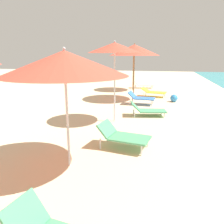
{
  "coord_description": "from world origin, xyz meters",
  "views": [
    {
      "loc": [
        1.45,
        6.78,
        2.31
      ],
      "look_at": [
        0.23,
        12.53,
        0.83
      ],
      "focal_mm": 36.74,
      "sensor_mm": 36.0,
      "label": 1
    }
  ],
  "objects_px": {
    "lounger_fourth_shoreside": "(123,135)",
    "umbrella_farthest": "(134,51)",
    "umbrella_sixth": "(134,50)",
    "lounger_sixth_inland": "(141,97)",
    "umbrella_fourth": "(65,63)",
    "lounger_fifth_shoreside": "(147,110)",
    "lounger_sixth_shoreside": "(153,92)",
    "beach_ball": "(174,98)",
    "lounger_farthest_shoreside": "(143,84)",
    "umbrella_fifth": "(115,48)"
  },
  "relations": [
    {
      "from": "lounger_fourth_shoreside",
      "to": "umbrella_farthest",
      "type": "relative_size",
      "value": 0.49
    },
    {
      "from": "umbrella_sixth",
      "to": "lounger_sixth_inland",
      "type": "bearing_deg",
      "value": -68.07
    },
    {
      "from": "umbrella_fourth",
      "to": "lounger_fifth_shoreside",
      "type": "height_order",
      "value": "umbrella_fourth"
    },
    {
      "from": "lounger_sixth_shoreside",
      "to": "beach_ball",
      "type": "bearing_deg",
      "value": -40.56
    },
    {
      "from": "umbrella_farthest",
      "to": "lounger_fourth_shoreside",
      "type": "bearing_deg",
      "value": -84.57
    },
    {
      "from": "lounger_fourth_shoreside",
      "to": "beach_ball",
      "type": "relative_size",
      "value": 3.67
    },
    {
      "from": "lounger_fourth_shoreside",
      "to": "lounger_farthest_shoreside",
      "type": "distance_m",
      "value": 10.8
    },
    {
      "from": "umbrella_fifth",
      "to": "lounger_sixth_inland",
      "type": "height_order",
      "value": "umbrella_fifth"
    },
    {
      "from": "lounger_fourth_shoreside",
      "to": "lounger_fifth_shoreside",
      "type": "distance_m",
      "value": 3.3
    },
    {
      "from": "lounger_sixth_inland",
      "to": "lounger_farthest_shoreside",
      "type": "relative_size",
      "value": 0.85
    },
    {
      "from": "lounger_fourth_shoreside",
      "to": "umbrella_fifth",
      "type": "xyz_separation_m",
      "value": [
        -0.68,
        2.31,
        2.19
      ]
    },
    {
      "from": "lounger_fifth_shoreside",
      "to": "umbrella_sixth",
      "type": "relative_size",
      "value": 0.5
    },
    {
      "from": "lounger_fourth_shoreside",
      "to": "lounger_sixth_inland",
      "type": "distance_m",
      "value": 5.3
    },
    {
      "from": "lounger_fifth_shoreside",
      "to": "lounger_sixth_inland",
      "type": "height_order",
      "value": "lounger_sixth_inland"
    },
    {
      "from": "umbrella_farthest",
      "to": "lounger_farthest_shoreside",
      "type": "bearing_deg",
      "value": 59.8
    },
    {
      "from": "umbrella_fifth",
      "to": "lounger_sixth_inland",
      "type": "xyz_separation_m",
      "value": [
        0.67,
        2.99,
        -2.18
      ]
    },
    {
      "from": "umbrella_fifth",
      "to": "umbrella_farthest",
      "type": "height_order",
      "value": "umbrella_farthest"
    },
    {
      "from": "lounger_fifth_shoreside",
      "to": "lounger_sixth_inland",
      "type": "distance_m",
      "value": 2.08
    },
    {
      "from": "lounger_fourth_shoreside",
      "to": "beach_ball",
      "type": "height_order",
      "value": "lounger_fourth_shoreside"
    },
    {
      "from": "umbrella_sixth",
      "to": "lounger_sixth_inland",
      "type": "relative_size",
      "value": 2.24
    },
    {
      "from": "umbrella_farthest",
      "to": "beach_ball",
      "type": "distance_m",
      "value": 4.89
    },
    {
      "from": "umbrella_farthest",
      "to": "lounger_farthest_shoreside",
      "type": "height_order",
      "value": "umbrella_farthest"
    },
    {
      "from": "umbrella_fifth",
      "to": "beach_ball",
      "type": "distance_m",
      "value": 5.11
    },
    {
      "from": "lounger_fifth_shoreside",
      "to": "beach_ball",
      "type": "xyz_separation_m",
      "value": [
        1.14,
        3.0,
        -0.06
      ]
    },
    {
      "from": "umbrella_farthest",
      "to": "umbrella_sixth",
      "type": "bearing_deg",
      "value": -82.49
    },
    {
      "from": "umbrella_fourth",
      "to": "umbrella_farthest",
      "type": "distance_m",
      "value": 10.95
    },
    {
      "from": "umbrella_fourth",
      "to": "lounger_sixth_inland",
      "type": "distance_m",
      "value": 6.79
    },
    {
      "from": "umbrella_sixth",
      "to": "umbrella_farthest",
      "type": "relative_size",
      "value": 1.02
    },
    {
      "from": "umbrella_fifth",
      "to": "lounger_sixth_shoreside",
      "type": "xyz_separation_m",
      "value": [
        1.18,
        5.2,
        -2.24
      ]
    },
    {
      "from": "umbrella_fourth",
      "to": "umbrella_fifth",
      "type": "distance_m",
      "value": 3.52
    },
    {
      "from": "umbrella_fifth",
      "to": "lounger_farthest_shoreside",
      "type": "relative_size",
      "value": 1.83
    },
    {
      "from": "lounger_sixth_shoreside",
      "to": "beach_ball",
      "type": "relative_size",
      "value": 3.84
    },
    {
      "from": "lounger_sixth_inland",
      "to": "lounger_farthest_shoreside",
      "type": "distance_m",
      "value": 5.51
    },
    {
      "from": "umbrella_fifth",
      "to": "umbrella_sixth",
      "type": "xyz_separation_m",
      "value": [
        0.17,
        4.22,
        0.0
      ]
    },
    {
      "from": "umbrella_fifth",
      "to": "lounger_fifth_shoreside",
      "type": "relative_size",
      "value": 1.93
    },
    {
      "from": "umbrella_fifth",
      "to": "umbrella_farthest",
      "type": "relative_size",
      "value": 0.98
    },
    {
      "from": "lounger_fourth_shoreside",
      "to": "umbrella_sixth",
      "type": "relative_size",
      "value": 0.48
    },
    {
      "from": "umbrella_sixth",
      "to": "umbrella_fourth",
      "type": "bearing_deg",
      "value": -93.4
    },
    {
      "from": "lounger_sixth_shoreside",
      "to": "beach_ball",
      "type": "xyz_separation_m",
      "value": [
        1.06,
        -1.24,
        -0.09
      ]
    },
    {
      "from": "umbrella_sixth",
      "to": "lounger_sixth_shoreside",
      "type": "distance_m",
      "value": 2.64
    },
    {
      "from": "umbrella_sixth",
      "to": "beach_ball",
      "type": "relative_size",
      "value": 7.67
    },
    {
      "from": "umbrella_fourth",
      "to": "umbrella_fifth",
      "type": "relative_size",
      "value": 0.9
    },
    {
      "from": "lounger_fourth_shoreside",
      "to": "umbrella_fourth",
      "type": "bearing_deg",
      "value": -118.33
    },
    {
      "from": "lounger_sixth_shoreside",
      "to": "lounger_fourth_shoreside",
      "type": "bearing_deg",
      "value": -84.84
    },
    {
      "from": "umbrella_fifth",
      "to": "beach_ball",
      "type": "bearing_deg",
      "value": 60.52
    },
    {
      "from": "lounger_fourth_shoreside",
      "to": "beach_ball",
      "type": "bearing_deg",
      "value": 86.91
    },
    {
      "from": "beach_ball",
      "to": "umbrella_farthest",
      "type": "bearing_deg",
      "value": 125.41
    },
    {
      "from": "umbrella_fifth",
      "to": "lounger_farthest_shoreside",
      "type": "height_order",
      "value": "umbrella_fifth"
    },
    {
      "from": "lounger_sixth_shoreside",
      "to": "umbrella_sixth",
      "type": "bearing_deg",
      "value": -126.98
    },
    {
      "from": "lounger_sixth_shoreside",
      "to": "umbrella_fifth",
      "type": "bearing_deg",
      "value": -93.79
    }
  ]
}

